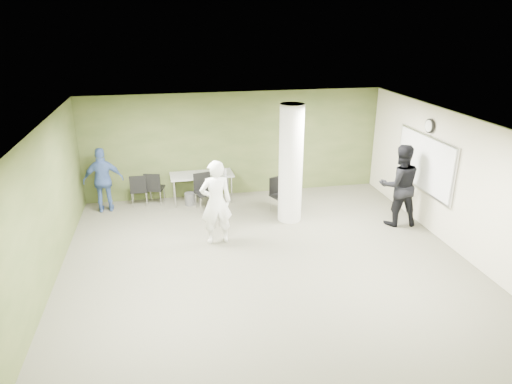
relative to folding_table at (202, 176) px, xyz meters
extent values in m
plane|color=#5B5947|center=(0.95, -3.55, -0.72)|extent=(8.00, 8.00, 0.00)
plane|color=white|center=(0.95, -3.55, 2.08)|extent=(8.00, 8.00, 0.00)
cube|color=#3E4F25|center=(0.95, 0.45, 0.68)|extent=(8.00, 2.80, 0.02)
cube|color=#3E4F25|center=(-3.05, -3.55, 0.68)|extent=(0.02, 8.00, 2.80)
cube|color=beige|center=(4.95, -3.55, 0.68)|extent=(0.02, 8.00, 2.80)
cylinder|color=silver|center=(1.95, -1.55, 0.68)|extent=(0.56, 0.56, 2.80)
cube|color=silver|center=(4.88, -2.35, 0.78)|extent=(0.04, 2.30, 1.30)
cube|color=white|center=(4.85, -2.35, 0.78)|extent=(0.02, 2.20, 1.20)
cylinder|color=black|center=(4.88, -2.35, 1.63)|extent=(0.05, 0.32, 0.32)
cylinder|color=white|center=(4.85, -2.35, 1.63)|extent=(0.02, 0.26, 0.26)
cube|color=gray|center=(-0.02, 0.00, 0.03)|extent=(1.65, 0.77, 0.04)
cylinder|color=silver|center=(-0.74, -0.31, -0.36)|extent=(0.04, 0.04, 0.73)
cylinder|color=silver|center=(0.72, -0.26, -0.36)|extent=(0.04, 0.04, 0.73)
cylinder|color=silver|center=(-0.76, 0.26, -0.36)|extent=(0.04, 0.04, 0.73)
cylinder|color=silver|center=(0.70, 0.31, -0.36)|extent=(0.04, 0.04, 0.73)
cylinder|color=#184A26|center=(0.42, -0.01, 0.17)|extent=(0.07, 0.07, 0.25)
cylinder|color=#B2B2B7|center=(0.58, -0.23, 0.14)|extent=(0.06, 0.06, 0.18)
cylinder|color=#4C4C4C|center=(-0.35, -0.15, -0.56)|extent=(0.28, 0.28, 0.32)
cube|color=black|center=(-1.64, 0.10, -0.31)|extent=(0.43, 0.43, 0.05)
cube|color=black|center=(-1.64, -0.09, -0.08)|extent=(0.41, 0.04, 0.42)
cylinder|color=silver|center=(-1.47, 0.28, -0.52)|extent=(0.02, 0.02, 0.40)
cylinder|color=silver|center=(-1.82, 0.28, -0.52)|extent=(0.02, 0.02, 0.40)
cylinder|color=silver|center=(-1.47, -0.07, -0.52)|extent=(0.02, 0.02, 0.40)
cylinder|color=silver|center=(-1.82, -0.07, -0.52)|extent=(0.02, 0.02, 0.40)
cube|color=black|center=(-1.24, 0.10, -0.29)|extent=(0.54, 0.54, 0.05)
cube|color=black|center=(-1.29, -0.09, -0.05)|extent=(0.42, 0.15, 0.43)
cylinder|color=silver|center=(-1.01, 0.23, -0.52)|extent=(0.02, 0.02, 0.41)
cylinder|color=silver|center=(-1.37, 0.33, -0.52)|extent=(0.02, 0.02, 0.41)
cylinder|color=silver|center=(-1.11, -0.12, -0.52)|extent=(0.02, 0.02, 0.41)
cylinder|color=silver|center=(-1.46, -0.03, -0.52)|extent=(0.02, 0.02, 0.41)
cube|color=black|center=(0.01, -0.55, -0.27)|extent=(0.56, 0.56, 0.05)
cube|color=black|center=(-0.04, -0.35, -0.02)|extent=(0.44, 0.15, 0.45)
cylinder|color=silver|center=(-0.13, -0.79, -0.51)|extent=(0.02, 0.02, 0.43)
cylinder|color=silver|center=(0.24, -0.69, -0.51)|extent=(0.02, 0.02, 0.43)
cylinder|color=silver|center=(-0.22, -0.42, -0.51)|extent=(0.02, 0.02, 0.43)
cylinder|color=silver|center=(0.15, -0.32, -0.51)|extent=(0.02, 0.02, 0.43)
cube|color=black|center=(1.85, -1.08, -0.29)|extent=(0.57, 0.57, 0.05)
cube|color=black|center=(1.77, -0.89, -0.06)|extent=(0.40, 0.20, 0.43)
cylinder|color=silver|center=(1.75, -1.31, -0.52)|extent=(0.02, 0.02, 0.41)
cylinder|color=silver|center=(2.09, -1.17, -0.52)|extent=(0.02, 0.02, 0.41)
cylinder|color=silver|center=(1.61, -0.98, -0.52)|extent=(0.02, 0.02, 0.41)
cylinder|color=silver|center=(1.95, -0.84, -0.52)|extent=(0.02, 0.02, 0.41)
imported|color=white|center=(0.09, -2.41, 0.21)|extent=(0.72, 0.51, 1.86)
imported|color=black|center=(4.35, -2.29, 0.25)|extent=(1.03, 0.85, 1.94)
imported|color=#3C5795|center=(-2.45, -0.15, 0.10)|extent=(0.99, 0.46, 1.64)
camera|label=1|loc=(-0.82, -11.32, 3.85)|focal=32.00mm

